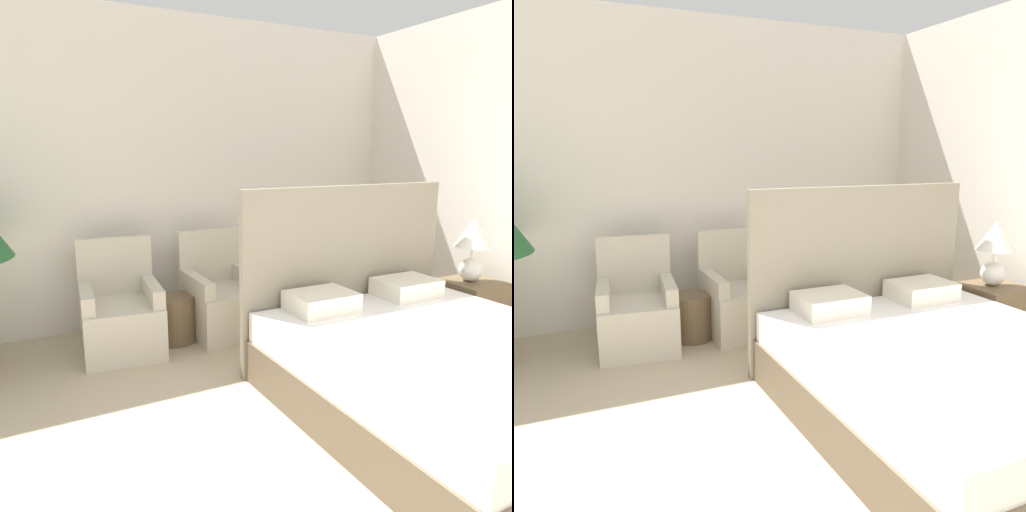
% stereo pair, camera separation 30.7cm
% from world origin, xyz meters
% --- Properties ---
extents(wall_back, '(10.00, 0.06, 2.90)m').
position_xyz_m(wall_back, '(0.00, 3.79, 1.45)').
color(wall_back, silver).
rests_on(wall_back, ground_plane).
extents(bed, '(1.85, 2.09, 1.39)m').
position_xyz_m(bed, '(0.95, 1.22, 0.30)').
color(bed, brown).
rests_on(bed, ground_plane).
extents(armchair_near_window_left, '(0.70, 0.76, 0.92)m').
position_xyz_m(armchair_near_window_left, '(-0.63, 3.12, 0.28)').
color(armchair_near_window_left, beige).
rests_on(armchair_near_window_left, ground_plane).
extents(armchair_near_window_right, '(0.63, 0.70, 0.92)m').
position_xyz_m(armchair_near_window_right, '(0.30, 3.12, 0.28)').
color(armchair_near_window_right, beige).
rests_on(armchair_near_window_right, ground_plane).
extents(nightstand, '(0.47, 0.45, 0.55)m').
position_xyz_m(nightstand, '(2.13, 1.91, 0.27)').
color(nightstand, brown).
rests_on(nightstand, ground_plane).
extents(table_lamp, '(0.31, 0.31, 0.54)m').
position_xyz_m(table_lamp, '(2.10, 1.93, 0.89)').
color(table_lamp, white).
rests_on(table_lamp, nightstand).
extents(side_table, '(0.36, 0.36, 0.41)m').
position_xyz_m(side_table, '(-0.16, 3.12, 0.21)').
color(side_table, brown).
rests_on(side_table, ground_plane).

